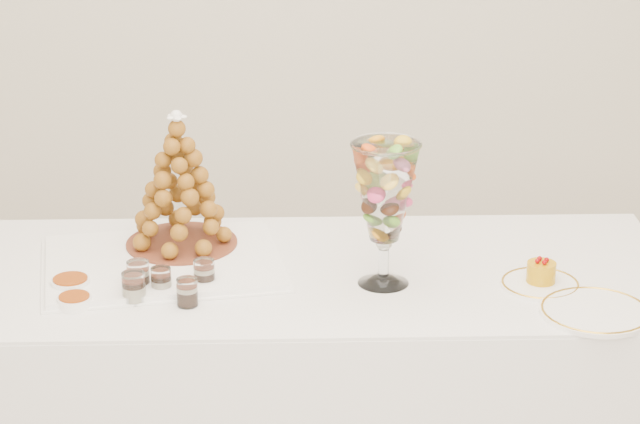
{
  "coord_description": "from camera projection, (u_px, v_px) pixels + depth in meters",
  "views": [
    {
      "loc": [
        -0.04,
        -2.63,
        2.04
      ],
      "look_at": [
        -0.0,
        0.22,
        0.93
      ],
      "focal_mm": 70.0,
      "sensor_mm": 36.0,
      "label": 1
    }
  ],
  "objects": [
    {
      "name": "verrine_e",
      "position": [
        187.0,
        292.0,
        3.02
      ],
      "size": [
        0.06,
        0.06,
        0.07
      ],
      "primitive_type": "cylinder",
      "rotation": [
        0.0,
        0.0,
        -0.22
      ],
      "color": "white",
      "rests_on": "buffet_table"
    },
    {
      "name": "mousse_cake",
      "position": [
        541.0,
        272.0,
        3.13
      ],
      "size": [
        0.07,
        0.07,
        0.06
      ],
      "color": "#C48B09",
      "rests_on": "cake_plate"
    },
    {
      "name": "spare_plate",
      "position": [
        595.0,
        312.0,
        2.99
      ],
      "size": [
        0.27,
        0.27,
        0.01
      ],
      "primitive_type": "cylinder",
      "color": "white",
      "rests_on": "buffet_table"
    },
    {
      "name": "verrine_a",
      "position": [
        138.0,
        276.0,
        3.1
      ],
      "size": [
        0.07,
        0.07,
        0.08
      ],
      "primitive_type": "cylinder",
      "rotation": [
        0.0,
        0.0,
        -0.22
      ],
      "color": "white",
      "rests_on": "buffet_table"
    },
    {
      "name": "verrine_b",
      "position": [
        161.0,
        281.0,
        3.09
      ],
      "size": [
        0.05,
        0.05,
        0.07
      ],
      "primitive_type": "cylinder",
      "rotation": [
        0.0,
        0.0,
        -0.01
      ],
      "color": "white",
      "rests_on": "buffet_table"
    },
    {
      "name": "verrine_c",
      "position": [
        204.0,
        273.0,
        3.12
      ],
      "size": [
        0.06,
        0.06,
        0.07
      ],
      "primitive_type": "cylinder",
      "rotation": [
        0.0,
        0.0,
        0.22
      ],
      "color": "white",
      "rests_on": "buffet_table"
    },
    {
      "name": "ramekin_front",
      "position": [
        75.0,
        302.0,
        3.02
      ],
      "size": [
        0.08,
        0.08,
        0.03
      ],
      "primitive_type": "cylinder",
      "color": "white",
      "rests_on": "buffet_table"
    },
    {
      "name": "buffet_table",
      "position": [
        306.0,
        395.0,
        3.36
      ],
      "size": [
        1.94,
        0.8,
        0.73
      ],
      "rotation": [
        0.0,
        0.0,
        0.01
      ],
      "color": "white",
      "rests_on": "ground"
    },
    {
      "name": "croquembouche",
      "position": [
        179.0,
        180.0,
        3.28
      ],
      "size": [
        0.3,
        0.3,
        0.37
      ],
      "rotation": [
        0.0,
        0.0,
        0.09
      ],
      "color": "brown",
      "rests_on": "lace_tray"
    },
    {
      "name": "lace_tray",
      "position": [
        162.0,
        263.0,
        3.25
      ],
      "size": [
        0.67,
        0.55,
        0.02
      ],
      "primitive_type": "cube",
      "rotation": [
        0.0,
        0.0,
        0.19
      ],
      "color": "white",
      "rests_on": "buffet_table"
    },
    {
      "name": "verrine_d",
      "position": [
        134.0,
        288.0,
        3.04
      ],
      "size": [
        0.06,
        0.06,
        0.08
      ],
      "primitive_type": "cylinder",
      "rotation": [
        0.0,
        0.0,
        0.12
      ],
      "color": "white",
      "rests_on": "buffet_table"
    },
    {
      "name": "cake_plate",
      "position": [
        540.0,
        284.0,
        3.14
      ],
      "size": [
        0.2,
        0.2,
        0.01
      ],
      "primitive_type": "cylinder",
      "color": "white",
      "rests_on": "buffet_table"
    },
    {
      "name": "macaron_vase",
      "position": [
        385.0,
        194.0,
        3.07
      ],
      "size": [
        0.17,
        0.17,
        0.37
      ],
      "color": "white",
      "rests_on": "buffet_table"
    },
    {
      "name": "ramekin_back",
      "position": [
        71.0,
        285.0,
        3.11
      ],
      "size": [
        0.1,
        0.1,
        0.03
      ],
      "primitive_type": "cylinder",
      "color": "white",
      "rests_on": "buffet_table"
    }
  ]
}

